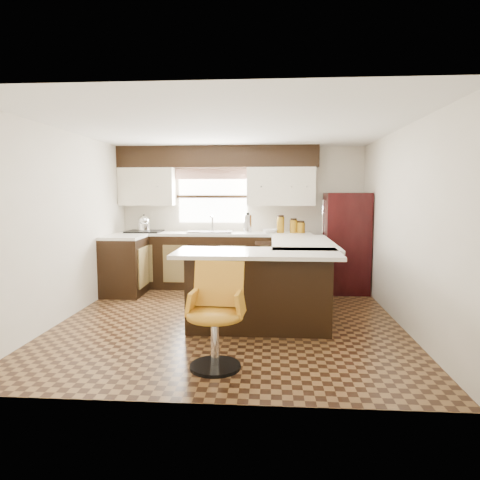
# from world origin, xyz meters

# --- Properties ---
(floor) EXTENTS (4.40, 4.40, 0.00)m
(floor) POSITION_xyz_m (0.00, 0.00, 0.00)
(floor) COLOR #49301A
(floor) RESTS_ON ground
(ceiling) EXTENTS (4.40, 4.40, 0.00)m
(ceiling) POSITION_xyz_m (0.00, 0.00, 2.40)
(ceiling) COLOR silver
(ceiling) RESTS_ON wall_back
(wall_back) EXTENTS (4.40, 0.00, 4.40)m
(wall_back) POSITION_xyz_m (0.00, 2.20, 1.20)
(wall_back) COLOR beige
(wall_back) RESTS_ON floor
(wall_front) EXTENTS (4.40, 0.00, 4.40)m
(wall_front) POSITION_xyz_m (0.00, -2.20, 1.20)
(wall_front) COLOR beige
(wall_front) RESTS_ON floor
(wall_left) EXTENTS (0.00, 4.40, 4.40)m
(wall_left) POSITION_xyz_m (-2.10, 0.00, 1.20)
(wall_left) COLOR beige
(wall_left) RESTS_ON floor
(wall_right) EXTENTS (0.00, 4.40, 4.40)m
(wall_right) POSITION_xyz_m (2.10, 0.00, 1.20)
(wall_right) COLOR beige
(wall_right) RESTS_ON floor
(base_cab_back) EXTENTS (3.30, 0.60, 0.90)m
(base_cab_back) POSITION_xyz_m (-0.45, 1.90, 0.45)
(base_cab_back) COLOR black
(base_cab_back) RESTS_ON floor
(base_cab_left) EXTENTS (0.60, 0.70, 0.90)m
(base_cab_left) POSITION_xyz_m (-1.80, 1.25, 0.45)
(base_cab_left) COLOR black
(base_cab_left) RESTS_ON floor
(counter_back) EXTENTS (3.30, 0.60, 0.04)m
(counter_back) POSITION_xyz_m (-0.45, 1.90, 0.92)
(counter_back) COLOR silver
(counter_back) RESTS_ON base_cab_back
(counter_left) EXTENTS (0.60, 0.70, 0.04)m
(counter_left) POSITION_xyz_m (-1.80, 1.25, 0.92)
(counter_left) COLOR silver
(counter_left) RESTS_ON base_cab_left
(soffit) EXTENTS (3.40, 0.35, 0.36)m
(soffit) POSITION_xyz_m (-0.40, 2.03, 2.22)
(soffit) COLOR black
(soffit) RESTS_ON wall_back
(upper_cab_left) EXTENTS (0.94, 0.35, 0.64)m
(upper_cab_left) POSITION_xyz_m (-1.62, 2.03, 1.72)
(upper_cab_left) COLOR beige
(upper_cab_left) RESTS_ON wall_back
(upper_cab_right) EXTENTS (1.14, 0.35, 0.64)m
(upper_cab_right) POSITION_xyz_m (0.68, 2.03, 1.72)
(upper_cab_right) COLOR beige
(upper_cab_right) RESTS_ON wall_back
(window_pane) EXTENTS (1.20, 0.02, 0.90)m
(window_pane) POSITION_xyz_m (-0.50, 2.18, 1.55)
(window_pane) COLOR white
(window_pane) RESTS_ON wall_back
(valance) EXTENTS (1.30, 0.06, 0.18)m
(valance) POSITION_xyz_m (-0.50, 2.14, 1.94)
(valance) COLOR #D19B93
(valance) RESTS_ON wall_back
(sink) EXTENTS (0.75, 0.45, 0.03)m
(sink) POSITION_xyz_m (-0.50, 1.88, 0.96)
(sink) COLOR #B2B2B7
(sink) RESTS_ON counter_back
(dishwasher) EXTENTS (0.58, 0.03, 0.78)m
(dishwasher) POSITION_xyz_m (0.55, 1.61, 0.43)
(dishwasher) COLOR black
(dishwasher) RESTS_ON floor
(cooktop) EXTENTS (0.58, 0.50, 0.02)m
(cooktop) POSITION_xyz_m (-1.65, 1.88, 0.96)
(cooktop) COLOR black
(cooktop) RESTS_ON counter_back
(peninsula_long) EXTENTS (0.60, 1.95, 0.90)m
(peninsula_long) POSITION_xyz_m (0.90, 0.62, 0.45)
(peninsula_long) COLOR black
(peninsula_long) RESTS_ON floor
(peninsula_return) EXTENTS (1.65, 0.60, 0.90)m
(peninsula_return) POSITION_xyz_m (0.38, -0.35, 0.45)
(peninsula_return) COLOR black
(peninsula_return) RESTS_ON floor
(counter_pen_long) EXTENTS (0.84, 1.95, 0.04)m
(counter_pen_long) POSITION_xyz_m (0.95, 0.62, 0.92)
(counter_pen_long) COLOR silver
(counter_pen_long) RESTS_ON peninsula_long
(counter_pen_return) EXTENTS (1.89, 0.84, 0.04)m
(counter_pen_return) POSITION_xyz_m (0.35, -0.44, 0.92)
(counter_pen_return) COLOR silver
(counter_pen_return) RESTS_ON peninsula_return
(refrigerator) EXTENTS (0.69, 0.66, 1.62)m
(refrigerator) POSITION_xyz_m (1.73, 1.71, 0.81)
(refrigerator) COLOR black
(refrigerator) RESTS_ON floor
(bar_chair) EXTENTS (0.55, 0.55, 0.97)m
(bar_chair) POSITION_xyz_m (0.01, -1.52, 0.48)
(bar_chair) COLOR orange
(bar_chair) RESTS_ON floor
(kettle) EXTENTS (0.21, 0.21, 0.28)m
(kettle) POSITION_xyz_m (-1.65, 1.88, 1.11)
(kettle) COLOR silver
(kettle) RESTS_ON cooktop
(percolator) EXTENTS (0.15, 0.15, 0.30)m
(percolator) POSITION_xyz_m (0.12, 1.90, 1.10)
(percolator) COLOR silver
(percolator) RESTS_ON counter_back
(mixing_bowl) EXTENTS (0.31, 0.31, 0.06)m
(mixing_bowl) POSITION_xyz_m (0.49, 1.90, 0.98)
(mixing_bowl) COLOR white
(mixing_bowl) RESTS_ON counter_back
(canister_large) EXTENTS (0.13, 0.13, 0.27)m
(canister_large) POSITION_xyz_m (0.68, 1.92, 1.08)
(canister_large) COLOR #966811
(canister_large) RESTS_ON counter_back
(canister_med) EXTENTS (0.12, 0.12, 0.21)m
(canister_med) POSITION_xyz_m (0.90, 1.92, 1.05)
(canister_med) COLOR #966811
(canister_med) RESTS_ON counter_back
(canister_small) EXTENTS (0.14, 0.14, 0.17)m
(canister_small) POSITION_xyz_m (1.02, 1.92, 1.03)
(canister_small) COLOR #966811
(canister_small) RESTS_ON counter_back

